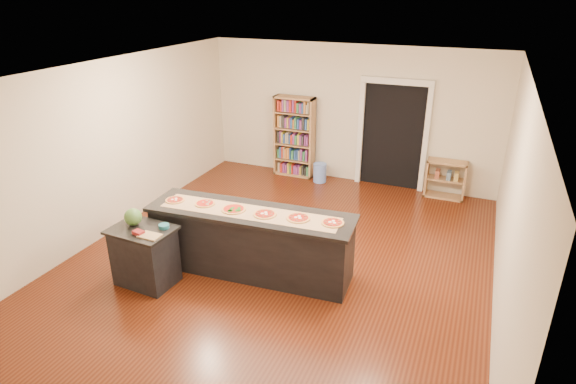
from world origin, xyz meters
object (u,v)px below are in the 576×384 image
at_px(bookshelf, 294,137).
at_px(low_shelf, 445,179).
at_px(kitchen_island, 251,242).
at_px(side_counter, 145,256).
at_px(waste_bin, 320,173).
at_px(watermelon, 133,217).

distance_m(bookshelf, low_shelf, 3.20).
distance_m(kitchen_island, bookshelf, 3.96).
bearing_deg(low_shelf, side_counter, -127.05).
distance_m(side_counter, waste_bin, 4.58).
bearing_deg(kitchen_island, bookshelf, 99.10).
bearing_deg(low_shelf, waste_bin, -176.07).
height_order(low_shelf, waste_bin, low_shelf).
bearing_deg(side_counter, watermelon, 163.90).
xyz_separation_m(kitchen_island, low_shelf, (2.28, 3.84, -0.11)).
height_order(kitchen_island, waste_bin, kitchen_island).
bearing_deg(side_counter, waste_bin, 80.63).
relative_size(side_counter, watermelon, 3.56).
relative_size(waste_bin, watermelon, 1.68).
relative_size(kitchen_island, low_shelf, 3.91).
height_order(bookshelf, low_shelf, bookshelf).
height_order(low_shelf, watermelon, watermelon).
xyz_separation_m(bookshelf, waste_bin, (0.65, -0.18, -0.66)).
relative_size(low_shelf, watermelon, 3.14).
relative_size(bookshelf, low_shelf, 2.30).
bearing_deg(watermelon, side_counter, -19.28).
relative_size(side_counter, waste_bin, 2.11).
xyz_separation_m(kitchen_island, waste_bin, (-0.23, 3.66, -0.29)).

